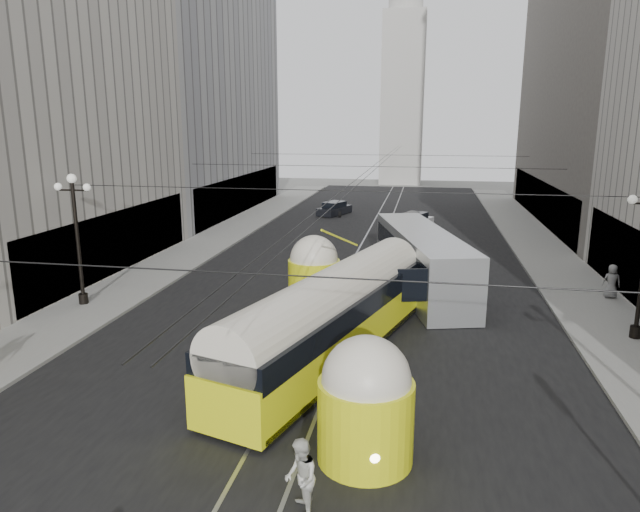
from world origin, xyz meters
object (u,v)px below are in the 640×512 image
at_px(city_bus, 422,258).
at_px(pedestrian_sidewalk_right, 612,281).
at_px(streetcar, 332,316).
at_px(pedestrian_crossing_b, 301,478).

relative_size(city_bus, pedestrian_sidewalk_right, 7.48).
relative_size(streetcar, city_bus, 1.20).
height_order(streetcar, city_bus, streetcar).
bearing_deg(city_bus, pedestrian_crossing_b, -97.42).
xyz_separation_m(pedestrian_crossing_b, pedestrian_sidewalk_right, (12.01, 18.78, 0.08)).
distance_m(streetcar, pedestrian_sidewalk_right, 16.11).
bearing_deg(city_bus, streetcar, -107.69).
relative_size(streetcar, pedestrian_crossing_b, 8.28).
bearing_deg(pedestrian_crossing_b, pedestrian_sidewalk_right, 128.54).
xyz_separation_m(city_bus, pedestrian_sidewalk_right, (9.52, -0.36, -0.73)).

